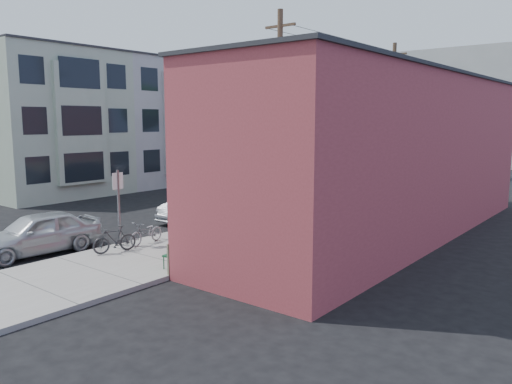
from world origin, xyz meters
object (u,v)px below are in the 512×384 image
Objects in this scene: patio_chair_b at (172,255)px; patron_grey at (216,228)px; tree_bare at (294,155)px; patio_chair_a at (245,233)px; sign_post at (119,200)px; car_1 at (200,205)px; parked_bike_b at (147,232)px; cyclist at (181,223)px; parking_meter_near at (189,209)px; patron_green at (220,223)px; parked_bike_a at (115,239)px; car_0 at (37,233)px; car_4 at (352,176)px; tree_leafy_far at (430,108)px; utility_pole_near at (279,107)px; parking_meter_far at (319,185)px; car_2 at (264,192)px; bus at (364,156)px; car_3 at (319,182)px; tree_leafy_mid at (374,102)px.

patio_chair_b is 0.60× the size of patron_grey.
patio_chair_a is at bearing -68.25° from tree_bare.
sign_post is 0.64× the size of car_1.
sign_post is 1.58m from parked_bike_b.
cyclist is at bearing -54.29° from car_1.
sign_post is 2.26× the size of parking_meter_near.
parked_bike_b is (-2.26, -1.57, -0.38)m from patron_green.
car_0 is (-2.43, -1.50, 0.14)m from parked_bike_a.
cyclist is at bearing 30.34° from sign_post.
parked_bike_b is (-2.44, -1.18, -0.31)m from patron_grey.
car_4 reaches higher than parked_bike_b.
patron_grey is at bearing 63.98° from parked_bike_a.
tree_bare is 0.68× the size of tree_leafy_far.
utility_pole_near is 6.78× the size of patron_grey.
car_0 is at bearing -88.29° from car_4.
parking_meter_far is 1.41× the size of patio_chair_a.
patron_grey is 10.13m from car_2.
parking_meter_near is at bearing -77.51° from bus.
car_0 reaches higher than patio_chair_a.
parking_meter_far is at bearing 93.17° from patio_chair_a.
utility_pole_near is 13.27m from car_4.
parking_meter_far is 0.12× the size of utility_pole_near.
patron_grey is at bearing 93.07° from patio_chair_b.
car_4 is at bearing 112.36° from parked_bike_a.
parked_bike_b is at bearing -87.08° from parking_meter_far.
utility_pole_near is at bearing 85.11° from parked_bike_b.
car_3 is (-4.59, 14.46, -0.19)m from patron_green.
parking_meter_near is 3.53m from patron_grey.
tree_leafy_mid reaches higher than patron_green.
bus is (-7.00, 25.72, 0.74)m from patron_green.
patio_chair_b is at bearing -74.79° from car_4.
patio_chair_b is (0.19, -3.73, 0.00)m from patio_chair_a.
car_3 is (-1.75, 16.81, -1.06)m from sign_post.
parking_meter_far is at bearing 77.48° from car_1.
parking_meter_far is 16.40m from car_0.
patron_green is (-0.88, 3.12, 0.38)m from patio_chair_b.
car_2 is (-5.45, 11.68, 0.14)m from patio_chair_b.
car_0 is (-1.76, -2.21, -1.08)m from sign_post.
parking_meter_near is at bearing -58.01° from car_1.
patron_green is 0.13× the size of bus.
bus reaches higher than sign_post.
sign_post is at bearing 156.78° from patio_chair_b.
parking_meter_far is 12.54m from patron_grey.
bus is (-4.83, 28.78, 1.09)m from parked_bike_a.
tree_leafy_far is 1.46× the size of car_3.
parked_bike_b is (-0.09, 1.48, -0.03)m from parked_bike_a.
patio_chair_b is (3.82, -14.88, -0.39)m from parking_meter_far.
utility_pole_near is at bearing 88.71° from parking_meter_near.
patron_green is 0.42× the size of car_4.
tree_leafy_mid is at bearing 79.32° from car_1.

